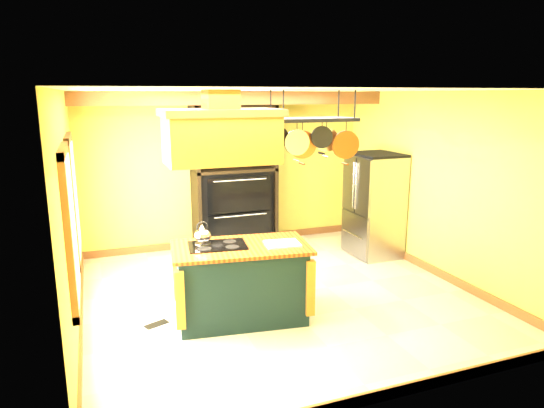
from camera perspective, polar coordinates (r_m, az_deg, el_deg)
floor at (r=6.67m, az=0.73°, el=-10.65°), size 5.00×5.00×0.00m
ceiling at (r=6.12m, az=0.80°, el=13.25°), size 5.00×5.00×0.00m
wall_back at (r=8.59m, az=-5.34°, el=4.03°), size 5.00×0.02×2.70m
wall_front at (r=4.11m, az=13.64°, el=-6.06°), size 5.00×0.02×2.70m
wall_left at (r=5.85m, az=-22.71°, el=-1.08°), size 0.02×5.00×2.70m
wall_right at (r=7.52m, az=18.82°, el=2.13°), size 0.02×5.00×2.70m
ceiling_beam at (r=7.72m, az=-3.92°, el=12.31°), size 5.00×0.15×0.20m
window_near at (r=5.06m, az=-22.61°, el=-2.54°), size 0.06×1.06×1.56m
window_far at (r=6.42m, az=-22.29°, el=0.59°), size 0.06×1.06×1.56m
kitchen_island at (r=5.86m, az=-3.68°, el=-9.09°), size 1.70×1.09×1.11m
range_hood at (r=5.40m, az=-5.98°, el=8.22°), size 1.29×0.73×0.80m
pot_rack at (r=5.78m, az=4.87°, el=8.64°), size 1.09×0.50×0.81m
refrigerator at (r=8.23m, az=11.88°, el=-0.38°), size 0.73×0.86×1.68m
hutch at (r=8.42m, az=-4.51°, el=1.04°), size 1.40×0.63×2.48m
floor_register at (r=6.04m, az=-13.45°, el=-13.59°), size 0.30×0.22×0.01m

